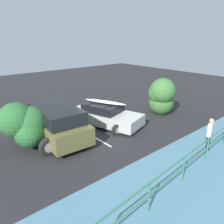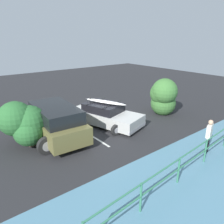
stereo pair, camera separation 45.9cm
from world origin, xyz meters
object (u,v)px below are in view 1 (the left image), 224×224
Objects in this scene: sedan_car at (105,115)px; person_bystander at (210,132)px; bush_near_left at (161,96)px; bush_near_right at (23,124)px; suv_car at (57,123)px.

person_bystander is at bearing 106.26° from sedan_car.
bush_near_right is (8.80, -1.09, 0.01)m from bush_near_left.
person_bystander is 0.70× the size of bush_near_right.
sedan_car is at bearing 179.79° from suv_car.
suv_car is 1.97× the size of bush_near_right.
bush_near_left is (-4.14, 0.92, 0.59)m from sedan_car.
sedan_car is 1.84× the size of bush_near_left.
bush_near_left reaches higher than sedan_car.
sedan_car is 2.97× the size of person_bystander.
person_bystander is (-1.62, 5.57, 0.34)m from sedan_car.
suv_car is at bearing -0.21° from sedan_car.
bush_near_left is at bearing 172.70° from suv_car.
sedan_car is at bearing -73.74° from person_bystander.
suv_car reaches higher than person_bystander.
bush_near_right is at bearing -7.05° from bush_near_left.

